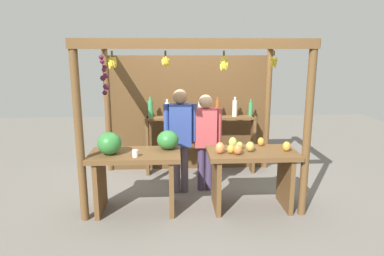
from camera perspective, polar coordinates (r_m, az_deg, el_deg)
name	(u,v)px	position (r m, az deg, el deg)	size (l,w,h in m)	color
ground_plane	(191,188)	(5.46, -0.11, -9.92)	(12.00, 12.00, 0.00)	slate
market_stall	(190,101)	(5.49, -0.41, 4.53)	(2.92, 1.96, 2.24)	brown
fruit_counter_left	(136,161)	(4.60, -9.24, -5.39)	(1.18, 0.64, 1.09)	brown
fruit_counter_right	(251,166)	(4.70, 9.64, -6.20)	(1.18, 0.64, 0.95)	brown
bottle_shelf_unit	(200,128)	(5.88, 1.33, 0.03)	(1.87, 0.22, 1.34)	brown
vendor_man	(180,132)	(5.05, -1.94, -0.69)	(0.48, 0.21, 1.56)	#514554
vendor_woman	(205,135)	(5.15, 2.22, -1.12)	(0.48, 0.20, 1.47)	#433554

